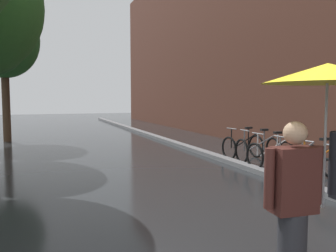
% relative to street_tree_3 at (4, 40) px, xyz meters
% --- Properties ---
extents(building_facade, '(8.00, 36.00, 10.15)m').
position_rel_street_tree_3_xyz_m(building_facade, '(13.07, -3.98, 0.85)').
color(building_facade, brown).
rests_on(building_facade, ground).
extents(kerb_strip, '(0.30, 36.00, 0.12)m').
position_rel_street_tree_3_xyz_m(kerb_strip, '(6.27, -3.98, -4.16)').
color(kerb_strip, slate).
rests_on(kerb_strip, ground).
extents(street_tree_3, '(2.85, 2.85, 5.84)m').
position_rel_street_tree_3_xyz_m(street_tree_3, '(0.00, 0.00, 0.00)').
color(street_tree_3, '#473323').
rests_on(street_tree_3, ground).
extents(parked_bicycle_2, '(1.16, 0.82, 0.96)m').
position_rel_street_tree_3_xyz_m(parked_bicycle_2, '(6.92, -10.07, -3.85)').
color(parked_bicycle_2, black).
rests_on(parked_bicycle_2, ground).
extents(parked_bicycle_3, '(1.12, 0.76, 0.96)m').
position_rel_street_tree_3_xyz_m(parked_bicycle_3, '(6.97, -9.33, -3.85)').
color(parked_bicycle_3, black).
rests_on(parked_bicycle_3, ground).
extents(parked_bicycle_4, '(1.10, 0.73, 0.96)m').
position_rel_street_tree_3_xyz_m(parked_bicycle_4, '(6.90, -8.52, -3.85)').
color(parked_bicycle_4, black).
rests_on(parked_bicycle_4, ground).
extents(parked_bicycle_5, '(1.12, 0.77, 0.96)m').
position_rel_street_tree_3_xyz_m(parked_bicycle_5, '(7.07, -7.72, -3.85)').
color(parked_bicycle_5, black).
rests_on(parked_bicycle_5, ground).
extents(parked_bicycle_6, '(1.13, 0.79, 0.96)m').
position_rel_street_tree_3_xyz_m(parked_bicycle_6, '(7.02, -7.05, -3.85)').
color(parked_bicycle_6, black).
rests_on(parked_bicycle_6, ground).
extents(couple_under_umbrella, '(1.26, 1.18, 2.14)m').
position_rel_street_tree_3_xyz_m(couple_under_umbrella, '(3.75, -13.31, -2.78)').
color(couple_under_umbrella, '#2D2D33').
rests_on(couple_under_umbrella, ground).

